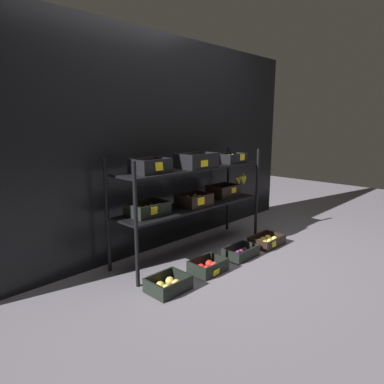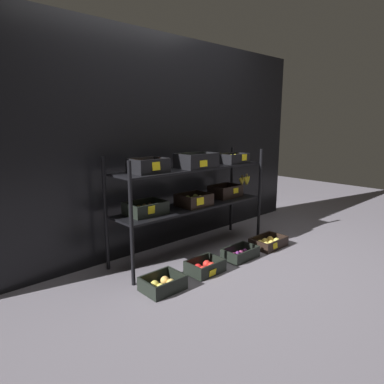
% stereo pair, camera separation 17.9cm
% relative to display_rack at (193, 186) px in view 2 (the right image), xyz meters
% --- Properties ---
extents(ground_plane, '(10.00, 10.00, 0.00)m').
position_rel_display_rack_xyz_m(ground_plane, '(-0.00, 0.01, -0.69)').
color(ground_plane, slate).
extents(storefront_wall, '(4.08, 0.12, 2.15)m').
position_rel_display_rack_xyz_m(storefront_wall, '(-0.00, 0.41, 0.39)').
color(storefront_wall, black).
rests_on(storefront_wall, ground_plane).
extents(display_rack, '(1.79, 0.44, 1.02)m').
position_rel_display_rack_xyz_m(display_rack, '(0.00, 0.00, 0.00)').
color(display_rack, black).
rests_on(display_rack, ground_plane).
extents(crate_ground_apple_gold, '(0.32, 0.25, 0.11)m').
position_rel_display_rack_xyz_m(crate_ground_apple_gold, '(-0.72, -0.43, -0.64)').
color(crate_ground_apple_gold, black).
rests_on(crate_ground_apple_gold, ground_plane).
extents(crate_ground_apple_red, '(0.31, 0.24, 0.11)m').
position_rel_display_rack_xyz_m(crate_ground_apple_red, '(-0.25, -0.43, -0.64)').
color(crate_ground_apple_red, black).
rests_on(crate_ground_apple_red, ground_plane).
extents(crate_ground_plum, '(0.35, 0.21, 0.11)m').
position_rel_display_rack_xyz_m(crate_ground_plum, '(0.23, -0.44, -0.65)').
color(crate_ground_plum, black).
rests_on(crate_ground_plum, ground_plane).
extents(crate_ground_right_apple_gold, '(0.38, 0.26, 0.10)m').
position_rel_display_rack_xyz_m(crate_ground_right_apple_gold, '(0.69, -0.44, -0.65)').
color(crate_ground_right_apple_gold, black).
rests_on(crate_ground_right_apple_gold, ground_plane).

